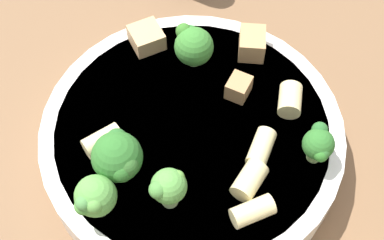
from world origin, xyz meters
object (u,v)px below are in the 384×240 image
broccoli_floret_1 (118,158)px  chicken_chunk_2 (146,37)px  broccoli_floret_3 (193,45)px  rigatoni_1 (288,95)px  chicken_chunk_1 (239,87)px  broccoli_floret_4 (168,187)px  rigatoni_3 (249,180)px  broccoli_floret_2 (319,145)px  rigatoni_0 (253,211)px  rigatoni_4 (261,148)px  chicken_chunk_0 (252,43)px  broccoli_floret_0 (95,198)px  pasta_bowl (192,138)px  rigatoni_2 (104,146)px

broccoli_floret_1 → chicken_chunk_2: 0.12m
broccoli_floret_3 → rigatoni_1: (-0.06, 0.06, -0.01)m
broccoli_floret_3 → chicken_chunk_1: (-0.03, 0.04, -0.01)m
broccoli_floret_3 → chicken_chunk_2: size_ratio=1.34×
broccoli_floret_4 → rigatoni_3: bearing=177.6°
broccoli_floret_1 → broccoli_floret_2: (-0.14, 0.02, -0.01)m
broccoli_floret_1 → broccoli_floret_4: size_ratio=1.26×
rigatoni_0 → chicken_chunk_2: bearing=-77.4°
rigatoni_3 → rigatoni_4: rigatoni_3 is taller
chicken_chunk_0 → chicken_chunk_1: (0.02, 0.04, -0.00)m
broccoli_floret_1 → broccoli_floret_4: (-0.03, 0.03, -0.00)m
broccoli_floret_3 → chicken_chunk_0: broccoli_floret_3 is taller
rigatoni_0 → chicken_chunk_1: (-0.02, -0.10, 0.00)m
broccoli_floret_0 → chicken_chunk_2: 0.15m
chicken_chunk_0 → chicken_chunk_2: 0.09m
broccoli_floret_4 → rigatoni_0: (-0.05, 0.02, -0.01)m
pasta_bowl → broccoli_floret_0: broccoli_floret_0 is taller
broccoli_floret_1 → broccoli_floret_3: broccoli_floret_1 is taller
pasta_bowl → broccoli_floret_2: size_ratio=7.58×
rigatoni_3 → broccoli_floret_0: bearing=-3.8°
rigatoni_4 → rigatoni_2: bearing=-15.0°
broccoli_floret_0 → rigatoni_4: bearing=-172.3°
chicken_chunk_2 → rigatoni_1: bearing=137.6°
broccoli_floret_4 → chicken_chunk_2: broccoli_floret_4 is taller
broccoli_floret_2 → chicken_chunk_2: size_ratio=1.17×
broccoli_floret_3 → chicken_chunk_2: broccoli_floret_3 is taller
rigatoni_2 → chicken_chunk_1: same height
chicken_chunk_0 → chicken_chunk_1: chicken_chunk_0 is taller
pasta_bowl → rigatoni_1: rigatoni_1 is taller
rigatoni_3 → broccoli_floret_3: bearing=-85.5°
rigatoni_3 → chicken_chunk_2: size_ratio=1.03×
broccoli_floret_0 → chicken_chunk_0: bearing=-142.6°
pasta_bowl → broccoli_floret_1: 0.08m
broccoli_floret_3 → rigatoni_1: size_ratio=1.40×
rigatoni_0 → rigatoni_4: bearing=-115.0°
rigatoni_0 → rigatoni_3: bearing=-101.9°
broccoli_floret_4 → rigatoni_4: broccoli_floret_4 is taller
broccoli_floret_3 → rigatoni_4: broccoli_floret_3 is taller
rigatoni_2 → rigatoni_4: size_ratio=0.98×
broccoli_floret_4 → broccoli_floret_3: bearing=-111.8°
broccoli_floret_0 → rigatoni_3: 0.10m
broccoli_floret_4 → rigatoni_1: 0.12m
broccoli_floret_4 → rigatoni_3: 0.06m
pasta_bowl → broccoli_floret_4: broccoli_floret_4 is taller
broccoli_floret_1 → broccoli_floret_4: 0.04m
broccoli_floret_1 → broccoli_floret_3: size_ratio=1.28×
chicken_chunk_1 → chicken_chunk_2: bearing=-49.1°
broccoli_floret_3 → chicken_chunk_0: (-0.05, 0.00, -0.01)m
rigatoni_3 → chicken_chunk_2: (0.04, -0.15, -0.00)m
broccoli_floret_4 → rigatoni_3: broccoli_floret_4 is taller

